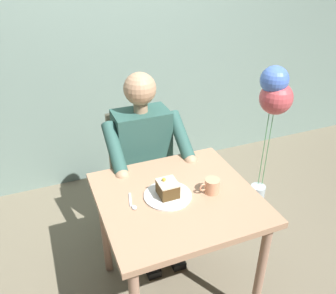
{
  "coord_description": "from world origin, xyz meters",
  "views": [
    {
      "loc": [
        0.61,
        1.37,
        1.91
      ],
      "look_at": [
        0.02,
        -0.1,
        1.01
      ],
      "focal_mm": 37.48,
      "sensor_mm": 36.0,
      "label": 1
    }
  ],
  "objects_px": {
    "balloon_display": "(273,107)",
    "coffee_cup": "(212,186)",
    "dessert_spoon": "(132,204)",
    "cake_slice": "(168,188)",
    "chair": "(139,168)",
    "seated_person": "(146,162)",
    "dining_table": "(177,211)"
  },
  "relations": [
    {
      "from": "dining_table",
      "to": "cake_slice",
      "type": "bearing_deg",
      "value": -17.18
    },
    {
      "from": "cake_slice",
      "to": "chair",
      "type": "bearing_deg",
      "value": -94.27
    },
    {
      "from": "chair",
      "to": "balloon_display",
      "type": "xyz_separation_m",
      "value": [
        -0.98,
        0.17,
        0.39
      ]
    },
    {
      "from": "seated_person",
      "to": "coffee_cup",
      "type": "xyz_separation_m",
      "value": [
        -0.18,
        0.56,
        0.14
      ]
    },
    {
      "from": "chair",
      "to": "seated_person",
      "type": "distance_m",
      "value": 0.23
    },
    {
      "from": "seated_person",
      "to": "coffee_cup",
      "type": "bearing_deg",
      "value": 107.99
    },
    {
      "from": "dining_table",
      "to": "balloon_display",
      "type": "distance_m",
      "value": 1.14
    },
    {
      "from": "seated_person",
      "to": "balloon_display",
      "type": "height_order",
      "value": "seated_person"
    },
    {
      "from": "dining_table",
      "to": "chair",
      "type": "relative_size",
      "value": 0.9
    },
    {
      "from": "seated_person",
      "to": "cake_slice",
      "type": "xyz_separation_m",
      "value": [
        0.05,
        0.51,
        0.15
      ]
    },
    {
      "from": "dessert_spoon",
      "to": "balloon_display",
      "type": "bearing_deg",
      "value": -157.44
    },
    {
      "from": "balloon_display",
      "to": "dessert_spoon",
      "type": "bearing_deg",
      "value": 22.56
    },
    {
      "from": "dining_table",
      "to": "coffee_cup",
      "type": "bearing_deg",
      "value": 168.34
    },
    {
      "from": "chair",
      "to": "seated_person",
      "type": "xyz_separation_m",
      "value": [
        0.0,
        0.17,
        0.15
      ]
    },
    {
      "from": "chair",
      "to": "dining_table",
      "type": "bearing_deg",
      "value": 90.0
    },
    {
      "from": "chair",
      "to": "coffee_cup",
      "type": "height_order",
      "value": "chair"
    },
    {
      "from": "chair",
      "to": "coffee_cup",
      "type": "relative_size",
      "value": 7.89
    },
    {
      "from": "balloon_display",
      "to": "coffee_cup",
      "type": "bearing_deg",
      "value": 35.49
    },
    {
      "from": "seated_person",
      "to": "dining_table",
      "type": "bearing_deg",
      "value": 90.0
    },
    {
      "from": "seated_person",
      "to": "dessert_spoon",
      "type": "bearing_deg",
      "value": 64.09
    },
    {
      "from": "dining_table",
      "to": "dessert_spoon",
      "type": "bearing_deg",
      "value": -4.82
    },
    {
      "from": "chair",
      "to": "balloon_display",
      "type": "relative_size",
      "value": 0.76
    },
    {
      "from": "chair",
      "to": "dessert_spoon",
      "type": "xyz_separation_m",
      "value": [
        0.25,
        0.68,
        0.25
      ]
    },
    {
      "from": "chair",
      "to": "dessert_spoon",
      "type": "distance_m",
      "value": 0.76
    },
    {
      "from": "cake_slice",
      "to": "coffee_cup",
      "type": "bearing_deg",
      "value": 167.12
    },
    {
      "from": "balloon_display",
      "to": "seated_person",
      "type": "bearing_deg",
      "value": 0.16
    },
    {
      "from": "seated_person",
      "to": "cake_slice",
      "type": "bearing_deg",
      "value": 84.29
    },
    {
      "from": "dessert_spoon",
      "to": "dining_table",
      "type": "bearing_deg",
      "value": 175.18
    },
    {
      "from": "dining_table",
      "to": "cake_slice",
      "type": "height_order",
      "value": "cake_slice"
    },
    {
      "from": "dessert_spoon",
      "to": "balloon_display",
      "type": "distance_m",
      "value": 1.33
    },
    {
      "from": "seated_person",
      "to": "dessert_spoon",
      "type": "relative_size",
      "value": 8.78
    },
    {
      "from": "cake_slice",
      "to": "dessert_spoon",
      "type": "xyz_separation_m",
      "value": [
        0.19,
        -0.0,
        -0.05
      ]
    }
  ]
}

